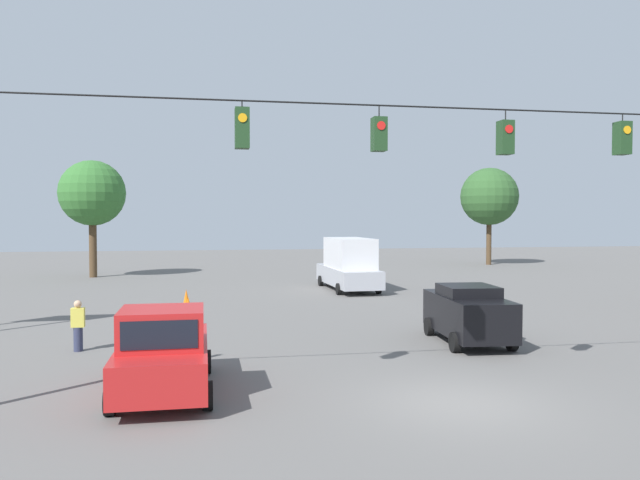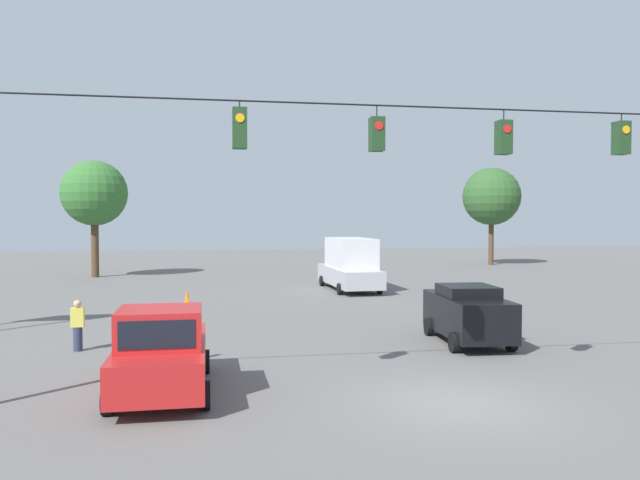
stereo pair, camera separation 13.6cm
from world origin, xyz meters
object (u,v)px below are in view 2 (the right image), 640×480
at_px(sedan_black_crossing_near, 468,313).
at_px(traffic_cone_fifth, 189,305).
at_px(traffic_cone_second, 177,338).
at_px(traffic_cone_farthest, 187,296).
at_px(overhead_signal_span, 440,191).
at_px(pickup_truck_red_parked_shoulder, 162,353).
at_px(pedestrian, 78,326).
at_px(traffic_cone_nearest, 176,356).
at_px(traffic_cone_fourth, 181,313).
at_px(box_truck_silver_oncoming_deep, 350,265).
at_px(traffic_cone_third, 184,324).
at_px(tree_horizon_right, 94,194).
at_px(tree_horizon_left, 492,197).

relative_size(sedan_black_crossing_near, traffic_cone_fifth, 6.24).
xyz_separation_m(traffic_cone_second, traffic_cone_farthest, (-0.01, -10.74, 0.00)).
height_order(overhead_signal_span, pickup_truck_red_parked_shoulder, overhead_signal_span).
bearing_deg(traffic_cone_fifth, pedestrian, 66.56).
bearing_deg(overhead_signal_span, traffic_cone_nearest, -28.78).
bearing_deg(traffic_cone_fifth, overhead_signal_span, 114.38).
bearing_deg(traffic_cone_second, pickup_truck_red_parked_shoulder, 88.82).
bearing_deg(traffic_cone_fourth, sedan_black_crossing_near, 148.19).
relative_size(sedan_black_crossing_near, traffic_cone_nearest, 6.24).
bearing_deg(traffic_cone_fourth, traffic_cone_fifth, -95.50).
relative_size(overhead_signal_span, box_truck_silver_oncoming_deep, 3.20).
relative_size(overhead_signal_span, traffic_cone_farthest, 31.47).
bearing_deg(traffic_cone_fifth, traffic_cone_third, 89.70).
bearing_deg(traffic_cone_third, pedestrian, 35.60).
xyz_separation_m(traffic_cone_third, traffic_cone_farthest, (0.14, -8.17, 0.00)).
bearing_deg(traffic_cone_fourth, traffic_cone_second, 90.70).
bearing_deg(traffic_cone_fifth, traffic_cone_nearest, 89.73).
bearing_deg(traffic_cone_second, traffic_cone_farthest, -90.04).
xyz_separation_m(traffic_cone_fourth, pedestrian, (3.00, 5.01, 0.44)).
height_order(traffic_cone_nearest, traffic_cone_fifth, same).
bearing_deg(traffic_cone_farthest, tree_horizon_right, -65.85).
relative_size(traffic_cone_farthest, tree_horizon_left, 0.08).
distance_m(sedan_black_crossing_near, traffic_cone_fourth, 11.42).
bearing_deg(overhead_signal_span, traffic_cone_fourth, -60.27).
height_order(box_truck_silver_oncoming_deep, tree_horizon_right, tree_horizon_right).
distance_m(pickup_truck_red_parked_shoulder, traffic_cone_farthest, 15.88).
bearing_deg(tree_horizon_right, traffic_cone_fourth, 108.13).
height_order(pickup_truck_red_parked_shoulder, pedestrian, pickup_truck_red_parked_shoulder).
distance_m(overhead_signal_span, traffic_cone_farthest, 18.68).
xyz_separation_m(traffic_cone_fifth, tree_horizon_right, (7.06, -18.37, 5.59)).
bearing_deg(traffic_cone_nearest, traffic_cone_second, -87.37).
relative_size(traffic_cone_third, tree_horizon_left, 0.08).
xyz_separation_m(overhead_signal_span, tree_horizon_right, (13.37, -32.30, 1.09)).
relative_size(traffic_cone_nearest, tree_horizon_left, 0.08).
bearing_deg(tree_horizon_right, traffic_cone_second, 104.77).
bearing_deg(traffic_cone_farthest, traffic_cone_nearest, 90.50).
bearing_deg(box_truck_silver_oncoming_deep, traffic_cone_fifth, 39.04).
relative_size(sedan_black_crossing_near, pedestrian, 2.80).
bearing_deg(box_truck_silver_oncoming_deep, traffic_cone_third, 54.05).
bearing_deg(traffic_cone_fourth, overhead_signal_span, 119.73).
relative_size(traffic_cone_nearest, traffic_cone_fifth, 1.00).
distance_m(traffic_cone_second, pedestrian, 3.11).
relative_size(traffic_cone_fourth, tree_horizon_right, 0.09).
relative_size(traffic_cone_nearest, traffic_cone_third, 1.00).
height_order(traffic_cone_farthest, tree_horizon_left, tree_horizon_left).
bearing_deg(sedan_black_crossing_near, pedestrian, -4.50).
relative_size(traffic_cone_third, traffic_cone_farthest, 1.00).
bearing_deg(traffic_cone_second, tree_horizon_right, -75.23).
bearing_deg(pedestrian, traffic_cone_third, -144.40).
relative_size(box_truck_silver_oncoming_deep, pedestrian, 4.41).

